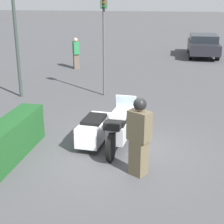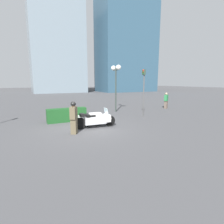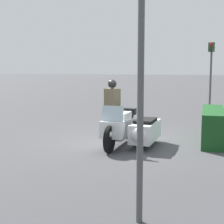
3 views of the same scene
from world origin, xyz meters
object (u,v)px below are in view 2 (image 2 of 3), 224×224
(officer_rider, at_px, (74,117))
(pedestrian_bystander, at_px, (166,101))
(police_motorcycle, at_px, (94,119))
(twin_lamp_post, at_px, (116,74))
(traffic_light_near, at_px, (144,86))
(hedge_bush_curbside, at_px, (67,115))

(officer_rider, xyz_separation_m, pedestrian_bystander, (10.80, 4.58, -0.11))
(police_motorcycle, height_order, twin_lamp_post, twin_lamp_post)
(police_motorcycle, height_order, pedestrian_bystander, pedestrian_bystander)
(twin_lamp_post, xyz_separation_m, traffic_light_near, (0.75, -3.14, -1.08))
(police_motorcycle, distance_m, traffic_light_near, 4.97)
(hedge_bush_curbside, bearing_deg, pedestrian_bystander, 7.97)
(hedge_bush_curbside, relative_size, traffic_light_near, 0.73)
(hedge_bush_curbside, xyz_separation_m, twin_lamp_post, (4.94, 2.07, 3.00))
(officer_rider, relative_size, pedestrian_bystander, 1.07)
(hedge_bush_curbside, bearing_deg, twin_lamp_post, 22.70)
(police_motorcycle, relative_size, traffic_light_near, 0.70)
(traffic_light_near, bearing_deg, twin_lamp_post, -90.40)
(traffic_light_near, distance_m, pedestrian_bystander, 5.66)
(officer_rider, height_order, hedge_bush_curbside, officer_rider)
(officer_rider, relative_size, twin_lamp_post, 0.42)
(hedge_bush_curbside, bearing_deg, traffic_light_near, -10.70)
(traffic_light_near, xyz_separation_m, pedestrian_bystander, (4.81, 2.55, -1.57))
(hedge_bush_curbside, xyz_separation_m, traffic_light_near, (5.70, -1.08, 1.92))
(officer_rider, xyz_separation_m, traffic_light_near, (5.99, 2.03, 1.46))
(police_motorcycle, distance_m, officer_rider, 1.87)
(twin_lamp_post, relative_size, traffic_light_near, 1.14)
(twin_lamp_post, bearing_deg, police_motorcycle, -131.53)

